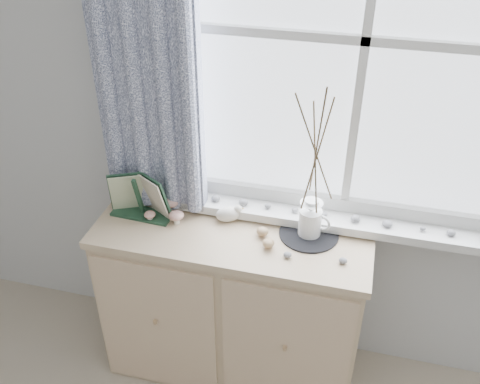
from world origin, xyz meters
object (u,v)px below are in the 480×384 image
Objects in this scene: sideboard at (232,304)px; twig_pitcher at (317,149)px; toadstool_cluster at (168,206)px; botanical_book at (137,199)px.

sideboard is 0.90m from twig_pitcher.
sideboard is 6.72× the size of toadstool_cluster.
twig_pitcher is (0.74, 0.07, 0.31)m from botanical_book.
toadstool_cluster is at bearing 170.14° from sideboard.
botanical_book is 0.43× the size of twig_pitcher.
twig_pitcher is (0.32, 0.07, 0.84)m from sideboard.
botanical_book is (-0.42, -0.00, 0.53)m from sideboard.
toadstool_cluster is (-0.30, 0.05, 0.48)m from sideboard.
sideboard is 0.68m from botanical_book.
botanical_book is at bearing -153.08° from twig_pitcher.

